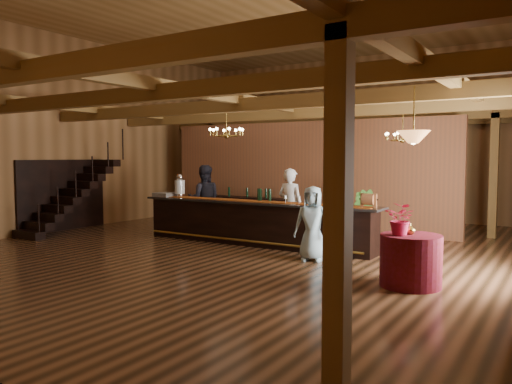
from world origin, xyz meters
The scene contains 27 objects.
floor centered at (0.00, 0.00, 0.00)m, with size 14.00×14.00×0.00m, color brown.
ceiling centered at (0.00, 0.00, 5.50)m, with size 14.00×14.00×0.00m, color #A77D46.
wall_back centered at (0.00, 7.00, 2.75)m, with size 12.00×0.10×5.50m, color #98693C.
wall_left centered at (-6.00, 0.00, 2.75)m, with size 0.10×14.00×5.50m, color #98693C.
beam_grid centered at (0.00, 0.51, 3.24)m, with size 11.90×13.90×0.39m.
support_posts centered at (0.00, -0.50, 1.60)m, with size 9.20×10.20×3.20m.
partition_wall centered at (-0.50, 3.50, 1.55)m, with size 9.00×0.18×3.10m, color brown.
staircase centered at (-5.45, -0.74, 1.00)m, with size 1.00×2.80×2.00m.
backroom_boxes centered at (-0.29, 5.50, 0.53)m, with size 4.10×0.60×1.10m.
tasting_bar centered at (-0.13, 0.39, 0.52)m, with size 6.20×0.84×1.04m.
beverage_dispenser centered at (-2.49, 0.42, 1.32)m, with size 0.26×0.26×0.60m.
glass_rack_tray centered at (-2.90, 0.32, 1.08)m, with size 0.50×0.50×0.10m, color gray.
raffle_drum centered at (2.68, 0.35, 1.21)m, with size 0.34×0.24×0.30m.
bar_bottle_0 centered at (-0.09, 0.51, 1.18)m, with size 0.07×0.07×0.30m, color black.
bar_bottle_1 centered at (-0.05, 0.51, 1.18)m, with size 0.07×0.07×0.30m, color black.
bar_bottle_2 centered at (0.21, 0.51, 1.18)m, with size 0.07×0.07×0.30m, color black.
backbar_shelf centered at (-2.06, 2.98, 0.43)m, with size 3.09×0.48×0.87m, color black.
round_table centered at (4.06, -1.49, 0.42)m, with size 0.97×0.97×0.84m, color #480B08.
chandelier_left centered at (-0.67, 0.00, 2.67)m, with size 0.80×0.80×0.69m.
chandelier_right centered at (2.87, 2.02, 2.56)m, with size 0.80×0.80×0.80m.
pendant_lamp centered at (4.06, -1.49, 2.40)m, with size 0.52×0.52×0.90m.
bartender centered at (0.49, 1.02, 0.90)m, with size 0.66×0.43×1.81m, color white.
staff_second centered at (-2.20, 1.07, 0.93)m, with size 0.91×0.71×1.86m, color black.
guest centered at (1.84, -0.53, 0.75)m, with size 0.73×0.48×1.50m, color #9FC5D7.
floor_plant centered at (1.70, 2.52, 0.64)m, with size 0.70×0.57×1.28m, color #366921.
table_flowers centered at (3.93, -1.64, 1.10)m, with size 0.47×0.41×0.53m, color #C21A42.
table_vase centered at (4.02, -1.47, 0.98)m, with size 0.14×0.14×0.28m, color gold.
Camera 1 is at (6.20, -9.50, 2.09)m, focal length 35.00 mm.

